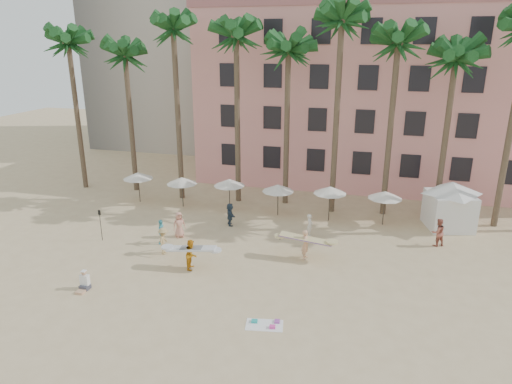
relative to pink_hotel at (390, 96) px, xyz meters
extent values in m
plane|color=#D1B789|center=(-7.00, -26.00, -8.00)|extent=(120.00, 120.00, 0.00)
cube|color=pink|center=(0.00, 0.00, 0.00)|extent=(35.00, 14.00, 16.00)
cylinder|color=brown|center=(-27.00, -11.00, -1.50)|extent=(0.44, 0.44, 13.00)
cylinder|color=brown|center=(-22.00, -10.50, -2.00)|extent=(0.44, 0.44, 12.00)
cylinder|color=brown|center=(-17.00, -11.50, -1.00)|extent=(0.44, 0.44, 14.00)
cylinder|color=brown|center=(-12.00, -11.00, -1.25)|extent=(0.44, 0.44, 13.50)
cylinder|color=brown|center=(-8.00, -10.50, -1.75)|extent=(0.44, 0.44, 12.50)
cylinder|color=brown|center=(-4.00, -11.50, -0.75)|extent=(0.44, 0.44, 14.50)
cylinder|color=brown|center=(0.00, -11.00, -1.50)|extent=(0.44, 0.44, 13.00)
cylinder|color=brown|center=(4.00, -10.50, -2.00)|extent=(0.44, 0.44, 12.00)
cylinder|color=brown|center=(8.00, -11.50, -1.00)|extent=(0.44, 0.44, 14.00)
cylinder|color=#332B23|center=(-20.00, -13.50, -6.75)|extent=(0.07, 0.07, 2.50)
cone|color=white|center=(-20.00, -13.50, -5.65)|extent=(2.50, 2.50, 0.55)
cylinder|color=#332B23|center=(-16.00, -13.60, -6.80)|extent=(0.07, 0.07, 2.40)
cone|color=white|center=(-16.00, -13.60, -5.75)|extent=(2.50, 2.50, 0.55)
cylinder|color=#332B23|center=(-12.00, -13.40, -6.75)|extent=(0.07, 0.07, 2.50)
cone|color=white|center=(-12.00, -13.40, -5.65)|extent=(2.50, 2.50, 0.55)
cylinder|color=#332B23|center=(-8.00, -13.50, -6.80)|extent=(0.07, 0.07, 2.40)
cone|color=white|center=(-8.00, -13.50, -5.75)|extent=(2.50, 2.50, 0.55)
cylinder|color=#332B23|center=(-4.00, -13.60, -6.70)|extent=(0.07, 0.07, 2.60)
cone|color=white|center=(-4.00, -13.60, -5.55)|extent=(2.50, 2.50, 0.55)
cylinder|color=#332B23|center=(0.00, -13.40, -6.75)|extent=(0.07, 0.07, 2.50)
cone|color=white|center=(0.00, -13.40, -5.65)|extent=(2.50, 2.50, 0.55)
cube|color=white|center=(4.60, -12.69, -6.70)|extent=(3.63, 3.63, 2.60)
cone|color=white|center=(4.60, -12.69, -4.95)|extent=(5.44, 5.44, 0.90)
cube|color=white|center=(-5.50, -28.03, -7.99)|extent=(1.94, 1.28, 0.02)
cube|color=teal|center=(-6.02, -27.91, -7.93)|extent=(0.34, 0.30, 0.10)
cube|color=#E940A6|center=(-5.07, -28.16, -7.92)|extent=(0.31, 0.26, 0.12)
cube|color=purple|center=(-4.95, -27.63, -7.94)|extent=(0.31, 0.34, 0.08)
imported|color=#DDA47C|center=(-4.72, -20.40, -7.04)|extent=(0.49, 0.72, 1.91)
cube|color=#D8C687|center=(-4.72, -20.40, -6.66)|extent=(3.30, 0.84, 0.39)
imported|color=orange|center=(-11.12, -23.48, -7.07)|extent=(0.81, 0.99, 1.86)
cube|color=silver|center=(-11.12, -23.48, -6.70)|extent=(3.02, 1.09, 0.31)
imported|color=#56C0CA|center=(-14.46, -20.68, -7.14)|extent=(0.69, 1.09, 1.72)
imported|color=tan|center=(-13.62, -22.07, -7.11)|extent=(0.93, 1.28, 1.78)
imported|color=#2C3E4E|center=(-10.98, -16.43, -7.14)|extent=(1.19, 1.65, 1.72)
imported|color=#AA5847|center=(3.51, -16.28, -7.04)|extent=(1.17, 1.08, 1.92)
imported|color=silver|center=(-4.96, -16.99, -7.17)|extent=(0.42, 0.62, 1.67)
imported|color=tan|center=(-13.74, -19.38, -7.08)|extent=(1.06, 1.04, 1.84)
cylinder|color=black|center=(-18.66, -21.30, -6.95)|extent=(0.04, 0.04, 2.10)
cube|color=black|center=(-18.66, -21.30, -5.95)|extent=(0.18, 0.03, 0.35)
cube|color=#3F3F4C|center=(-15.90, -27.29, -7.87)|extent=(0.49, 0.46, 0.26)
cube|color=tan|center=(-15.90, -27.67, -7.93)|extent=(0.44, 0.49, 0.13)
cube|color=white|center=(-15.90, -27.24, -7.45)|extent=(0.48, 0.28, 0.60)
sphere|color=tan|center=(-15.90, -27.24, -7.02)|extent=(0.26, 0.26, 0.26)
camera|label=1|loc=(-1.05, -46.37, 5.07)|focal=32.00mm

